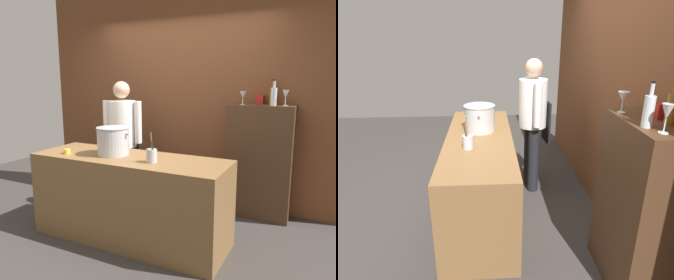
{
  "view_description": "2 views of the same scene",
  "coord_description": "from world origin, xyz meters",
  "views": [
    {
      "loc": [
        1.81,
        -2.75,
        1.7
      ],
      "look_at": [
        0.24,
        0.41,
        1.03
      ],
      "focal_mm": 34.83,
      "sensor_mm": 36.0,
      "label": 1
    },
    {
      "loc": [
        2.97,
        0.1,
        1.98
      ],
      "look_at": [
        0.26,
        0.27,
        0.96
      ],
      "focal_mm": 31.73,
      "sensor_mm": 36.0,
      "label": 2
    }
  ],
  "objects": [
    {
      "name": "butter_jar",
      "position": [
        -0.67,
        -0.18,
        0.93
      ],
      "size": [
        0.07,
        0.07,
        0.05
      ],
      "primitive_type": "cylinder",
      "color": "yellow",
      "rests_on": "prep_counter"
    },
    {
      "name": "prep_counter",
      "position": [
        0.0,
        0.0,
        0.45
      ],
      "size": [
        2.08,
        0.7,
        0.9
      ],
      "primitive_type": "cube",
      "color": "brown",
      "rests_on": "ground_plane"
    },
    {
      "name": "ground_plane",
      "position": [
        0.0,
        0.0,
        0.0
      ],
      "size": [
        8.0,
        8.0,
        0.0
      ],
      "primitive_type": "plane",
      "color": "#383330"
    },
    {
      "name": "spice_tin_red",
      "position": [
        1.05,
        1.3,
        1.44
      ],
      "size": [
        0.08,
        0.08,
        0.11
      ],
      "primitive_type": "cube",
      "color": "red",
      "rests_on": "bar_cabinet"
    },
    {
      "name": "chef",
      "position": [
        -0.52,
        0.65,
        0.96
      ],
      "size": [
        0.53,
        0.38,
        1.66
      ],
      "rotation": [
        0.0,
        0.0,
        3.25
      ],
      "color": "black",
      "rests_on": "ground_plane"
    },
    {
      "name": "stockpot_large",
      "position": [
        -0.2,
        0.01,
        1.05
      ],
      "size": [
        0.4,
        0.34,
        0.29
      ],
      "color": "#B7BABF",
      "rests_on": "prep_counter"
    },
    {
      "name": "wine_glass_wide",
      "position": [
        0.89,
        1.09,
        1.5
      ],
      "size": [
        0.08,
        0.08,
        0.16
      ],
      "color": "silver",
      "rests_on": "bar_cabinet"
    },
    {
      "name": "brick_back_panel",
      "position": [
        0.0,
        1.4,
        1.5
      ],
      "size": [
        4.4,
        0.1,
        3.0
      ],
      "primitive_type": "cube",
      "color": "brown",
      "rests_on": "ground_plane"
    },
    {
      "name": "bar_cabinet",
      "position": [
        1.1,
        1.19,
        0.69
      ],
      "size": [
        0.76,
        0.32,
        1.39
      ],
      "primitive_type": "cube",
      "color": "#472D1C",
      "rests_on": "ground_plane"
    },
    {
      "name": "wine_glass_short",
      "position": [
        1.36,
        1.14,
        1.52
      ],
      "size": [
        0.07,
        0.07,
        0.18
      ],
      "color": "silver",
      "rests_on": "bar_cabinet"
    },
    {
      "name": "wine_bottle_amber",
      "position": [
        1.19,
        1.28,
        1.5
      ],
      "size": [
        0.06,
        0.06,
        0.29
      ],
      "color": "#8C5919",
      "rests_on": "bar_cabinet"
    },
    {
      "name": "utensil_crock",
      "position": [
        0.32,
        -0.1,
        0.97
      ],
      "size": [
        0.1,
        0.1,
        0.29
      ],
      "color": "#B7BABF",
      "rests_on": "prep_counter"
    },
    {
      "name": "wine_bottle_clear",
      "position": [
        1.24,
        1.1,
        1.5
      ],
      "size": [
        0.07,
        0.07,
        0.29
      ],
      "color": "silver",
      "rests_on": "bar_cabinet"
    }
  ]
}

